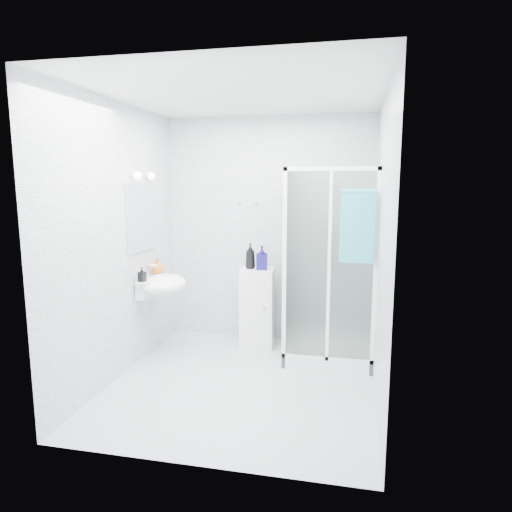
% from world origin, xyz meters
% --- Properties ---
extents(room, '(2.40, 2.60, 2.60)m').
position_xyz_m(room, '(0.00, 0.00, 1.30)').
color(room, silver).
rests_on(room, ground).
extents(shower_enclosure, '(0.90, 0.95, 2.00)m').
position_xyz_m(shower_enclosure, '(0.67, 0.77, 0.45)').
color(shower_enclosure, white).
rests_on(shower_enclosure, ground).
extents(wall_basin, '(0.46, 0.56, 0.35)m').
position_xyz_m(wall_basin, '(-0.99, 0.45, 0.80)').
color(wall_basin, white).
rests_on(wall_basin, ground).
extents(mirror, '(0.02, 0.60, 0.70)m').
position_xyz_m(mirror, '(-1.19, 0.45, 1.50)').
color(mirror, white).
rests_on(mirror, room).
extents(vanity_lights, '(0.10, 0.40, 0.08)m').
position_xyz_m(vanity_lights, '(-1.14, 0.45, 1.92)').
color(vanity_lights, silver).
rests_on(vanity_lights, room).
extents(wall_hooks, '(0.23, 0.06, 0.03)m').
position_xyz_m(wall_hooks, '(-0.25, 1.26, 1.62)').
color(wall_hooks, silver).
rests_on(wall_hooks, room).
extents(storage_cabinet, '(0.40, 0.41, 0.89)m').
position_xyz_m(storage_cabinet, '(-0.08, 1.02, 0.45)').
color(storage_cabinet, white).
rests_on(storage_cabinet, ground).
extents(hand_towel, '(0.32, 0.05, 0.68)m').
position_xyz_m(hand_towel, '(1.00, 0.37, 1.47)').
color(hand_towel, teal).
rests_on(hand_towel, shower_enclosure).
extents(shampoo_bottle_a, '(0.12, 0.13, 0.29)m').
position_xyz_m(shampoo_bottle_a, '(-0.16, 1.02, 1.04)').
color(shampoo_bottle_a, black).
rests_on(shampoo_bottle_a, storage_cabinet).
extents(shampoo_bottle_b, '(0.14, 0.14, 0.27)m').
position_xyz_m(shampoo_bottle_b, '(-0.02, 1.00, 1.02)').
color(shampoo_bottle_b, '#130D53').
rests_on(shampoo_bottle_b, storage_cabinet).
extents(soap_dispenser_orange, '(0.16, 0.16, 0.18)m').
position_xyz_m(soap_dispenser_orange, '(-1.11, 0.63, 0.95)').
color(soap_dispenser_orange, '#B76015').
rests_on(soap_dispenser_orange, wall_basin).
extents(soap_dispenser_black, '(0.07, 0.08, 0.15)m').
position_xyz_m(soap_dispenser_black, '(-1.11, 0.26, 0.94)').
color(soap_dispenser_black, black).
rests_on(soap_dispenser_black, wall_basin).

